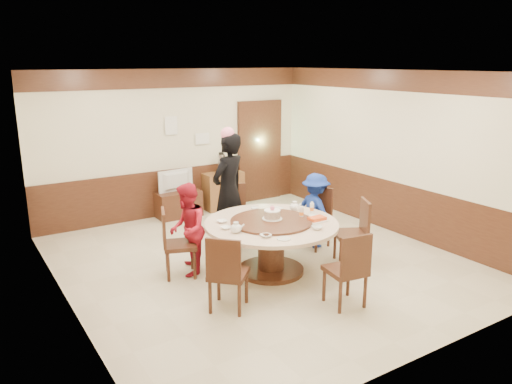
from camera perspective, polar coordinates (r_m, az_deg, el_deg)
room at (r=7.29m, az=0.47°, el=-0.04°), size 6.00×6.04×2.84m
banquet_table at (r=7.08m, az=1.74°, el=-5.14°), size 1.88×1.88×0.78m
chair_0 at (r=8.17m, az=6.66°, el=-4.17°), size 0.55×0.55×0.97m
chair_1 at (r=8.28m, az=-2.30°, el=-3.82°), size 0.56×0.56×0.97m
chair_2 at (r=7.13m, az=-8.83°, el=-7.13°), size 0.57×0.56×0.97m
chair_3 at (r=6.15m, az=-3.21°, el=-10.66°), size 0.62×0.62×0.97m
chair_4 at (r=6.33m, az=10.22°, el=-10.11°), size 0.50×0.51×0.97m
chair_5 at (r=7.61m, az=10.84°, el=-5.79°), size 0.60×0.59×0.97m
person_standing at (r=7.96m, az=-3.16°, el=0.13°), size 0.80×0.67×1.86m
person_red at (r=7.06m, az=-7.85°, el=-4.26°), size 0.73×0.79×1.31m
person_blue at (r=8.10m, az=6.80°, el=-2.09°), size 0.52×0.82×1.21m
birthday_cake at (r=7.03m, az=1.87°, el=-2.57°), size 0.28×0.28×0.19m
teapot_left at (r=6.58m, az=-2.29°, el=-4.17°), size 0.17×0.15×0.13m
teapot_right at (r=7.54m, az=4.42°, el=-1.71°), size 0.17×0.15×0.13m
bowl_0 at (r=7.00m, az=-3.90°, el=-3.37°), size 0.14×0.14×0.03m
bowl_1 at (r=6.76m, az=6.97°, el=-4.06°), size 0.15×0.15×0.05m
bowl_2 at (r=6.43m, az=1.13°, el=-5.01°), size 0.14×0.14×0.03m
bowl_3 at (r=7.25m, az=6.45°, el=-2.76°), size 0.14×0.14×0.04m
bowl_4 at (r=6.74m, az=-3.46°, el=-4.11°), size 0.13×0.13×0.03m
bowl_5 at (r=7.58m, az=-0.15°, el=-1.90°), size 0.12×0.12×0.04m
saucer_near at (r=6.37m, az=3.19°, el=-5.34°), size 0.18×0.18×0.01m
saucer_far at (r=7.64m, az=2.45°, el=-1.87°), size 0.18×0.18×0.01m
shrimp_platter at (r=7.09m, az=6.98°, el=-3.12°), size 0.30×0.20×0.06m
bottle_0 at (r=7.19m, az=5.23°, el=-2.39°), size 0.06×0.06×0.16m
bottle_1 at (r=7.42m, az=6.40°, el=-1.86°), size 0.06×0.06×0.16m
tv_stand at (r=9.79m, az=-8.84°, el=-1.36°), size 0.85×0.45×0.50m
television at (r=9.68m, az=-8.95°, el=1.26°), size 0.74×0.18×0.42m
side_cabinet at (r=10.21m, az=-3.77°, el=0.18°), size 0.80×0.40×0.75m
thermos at (r=10.07m, az=-3.97°, el=3.27°), size 0.15×0.15×0.38m
notice_left at (r=9.68m, az=-9.66°, el=7.49°), size 0.25×0.00×0.35m
notice_right at (r=9.99m, az=-6.14°, el=6.10°), size 0.30×0.00×0.22m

